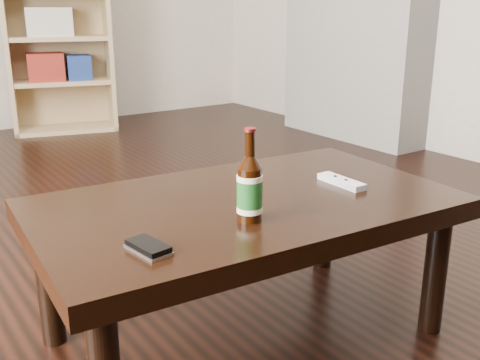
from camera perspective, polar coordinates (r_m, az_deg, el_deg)
floor at (r=2.19m, az=-10.58°, el=-9.57°), size 5.00×6.00×0.01m
bookshelf at (r=4.72m, az=-18.14°, el=13.90°), size 0.85×0.55×1.45m
coffee_table at (r=1.63m, az=0.59°, el=-3.89°), size 1.24×0.78×0.45m
beer_bottle at (r=1.42m, az=0.99°, el=-0.92°), size 0.08×0.08×0.24m
phone at (r=1.29m, az=-9.30°, el=-6.79°), size 0.07×0.12×0.02m
remote at (r=1.76m, az=10.27°, el=-0.16°), size 0.05×0.17×0.02m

